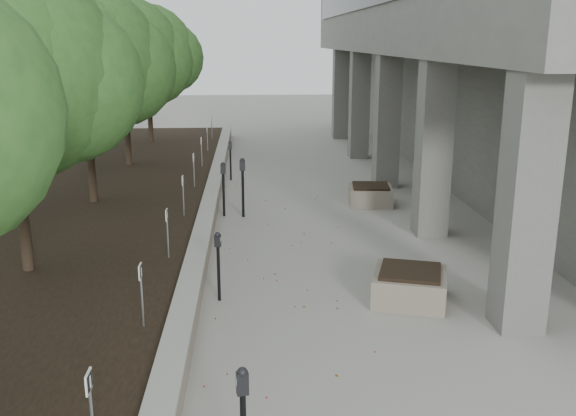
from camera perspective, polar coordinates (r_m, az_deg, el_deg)
name	(u,v)px	position (r m, az deg, el deg)	size (l,w,h in m)	color
ground	(308,363)	(9.21, 1.80, -13.80)	(90.00, 90.00, 0.00)	#9A958D
retaining_wall	(212,196)	(17.58, -6.81, 1.07)	(0.39, 26.00, 0.50)	gray
planting_bed	(77,200)	(18.18, -18.44, 0.71)	(7.00, 26.00, 0.40)	black
crabapple_tree_2	(12,119)	(11.83, -23.57, 7.35)	(4.60, 4.00, 5.44)	#295520
crabapple_tree_3	(85,94)	(16.59, -17.77, 9.71)	(4.60, 4.00, 5.44)	#295520
crabapple_tree_4	(124,81)	(21.46, -14.55, 10.97)	(4.60, 4.00, 5.44)	#295520
crabapple_tree_5	(148,73)	(26.38, -12.51, 11.74)	(4.60, 4.00, 5.44)	#295520
parking_sign_1	(92,416)	(6.77, -17.24, -17.44)	(0.04, 0.22, 0.96)	black
parking_sign_2	(142,296)	(9.38, -13.02, -7.70)	(0.04, 0.22, 0.96)	black
parking_sign_3	(168,234)	(12.18, -10.78, -2.29)	(0.04, 0.22, 0.96)	black
parking_sign_4	(183,196)	(15.05, -9.39, 1.09)	(0.04, 0.22, 0.96)	black
parking_sign_5	(194,170)	(17.97, -8.46, 3.37)	(0.04, 0.22, 0.96)	black
parking_sign_6	(202,152)	(20.91, -7.78, 5.01)	(0.04, 0.22, 0.96)	black
parking_sign_7	(207,138)	(23.86, -7.27, 6.25)	(0.04, 0.22, 0.96)	black
parking_sign_8	(212,127)	(26.82, -6.86, 7.22)	(0.04, 0.22, 0.96)	black
parking_meter_2	(218,267)	(11.06, -6.27, -5.26)	(0.12, 0.09, 1.25)	black
parking_meter_3	(243,188)	(16.19, -4.08, 1.84)	(0.15, 0.11, 1.54)	black
parking_meter_4	(224,189)	(16.32, -5.82, 1.68)	(0.14, 0.10, 1.42)	black
parking_meter_5	(230,161)	(20.56, -5.20, 4.27)	(0.13, 0.09, 1.30)	black
planter_front	(410,285)	(11.31, 10.89, -6.82)	(1.23, 1.23, 0.57)	gray
planter_back	(370,194)	(17.69, 7.43, 1.21)	(1.17, 1.17, 0.55)	gray
berry_scatter	(282,250)	(13.79, -0.50, -3.76)	(3.30, 14.10, 0.02)	maroon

